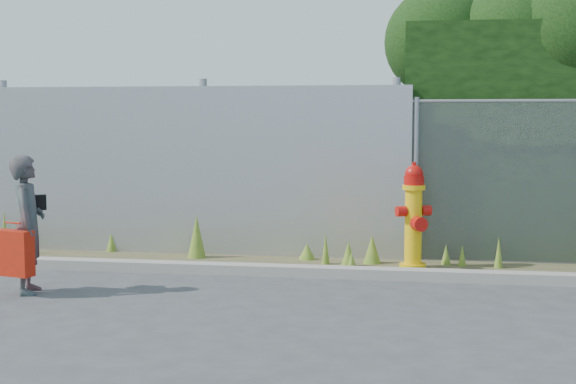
# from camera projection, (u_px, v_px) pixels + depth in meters

# --- Properties ---
(ground) EXTENTS (80.00, 80.00, 0.00)m
(ground) POSITION_uv_depth(u_px,v_px,m) (296.00, 316.00, 7.29)
(ground) COLOR #3A3B3D
(ground) RESTS_ON ground
(curb) EXTENTS (16.00, 0.22, 0.12)m
(curb) POSITION_uv_depth(u_px,v_px,m) (320.00, 272.00, 9.06)
(curb) COLOR gray
(curb) RESTS_ON ground
(weed_strip) EXTENTS (16.00, 1.24, 0.55)m
(weed_strip) POSITION_uv_depth(u_px,v_px,m) (302.00, 256.00, 9.78)
(weed_strip) COLOR #4A432A
(weed_strip) RESTS_ON ground
(corrugated_fence) EXTENTS (8.50, 0.21, 2.30)m
(corrugated_fence) POSITION_uv_depth(u_px,v_px,m) (89.00, 170.00, 10.66)
(corrugated_fence) COLOR #AAACB1
(corrugated_fence) RESTS_ON ground
(fire_hydrant) EXTENTS (0.43, 0.38, 1.28)m
(fire_hydrant) POSITION_uv_depth(u_px,v_px,m) (413.00, 218.00, 9.47)
(fire_hydrant) COLOR #EBB60C
(fire_hydrant) RESTS_ON ground
(woman) EXTENTS (0.49, 0.60, 1.42)m
(woman) POSITION_uv_depth(u_px,v_px,m) (28.00, 225.00, 8.18)
(woman) COLOR #0E5856
(woman) RESTS_ON ground
(red_tote_bag) EXTENTS (0.42, 0.15, 0.55)m
(red_tote_bag) POSITION_uv_depth(u_px,v_px,m) (14.00, 253.00, 8.07)
(red_tote_bag) COLOR #9D1A08
(black_shoulder_bag) EXTENTS (0.21, 0.09, 0.16)m
(black_shoulder_bag) POSITION_uv_depth(u_px,v_px,m) (36.00, 202.00, 8.32)
(black_shoulder_bag) COLOR black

